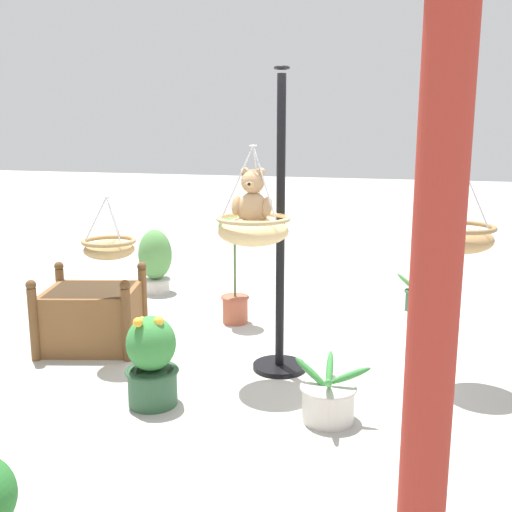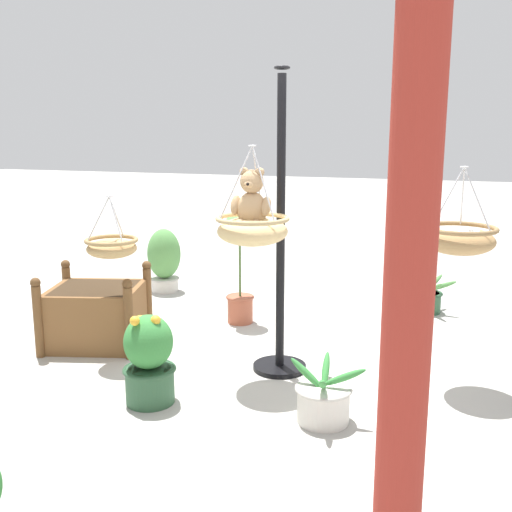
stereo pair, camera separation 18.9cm
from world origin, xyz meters
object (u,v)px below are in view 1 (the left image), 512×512
object	(u,v)px
hanging_basket_right_low	(109,248)
potted_plant_conical_shrub	(152,361)
display_pole_central	(280,281)
greenhouse_pillar_right	(435,285)
potted_plant_fern_front	(155,260)
potted_plant_tall_leafy	(328,398)
potted_plant_flowering_red	(235,263)
teddy_bear	(252,203)
hanging_basket_with_teddy	(253,229)
potted_plant_small_succulent	(419,296)
wooden_planter_box	(92,315)
hanging_basket_left_high	(458,237)

from	to	relation	value
hanging_basket_right_low	potted_plant_conical_shrub	world-z (taller)	hanging_basket_right_low
display_pole_central	greenhouse_pillar_right	world-z (taller)	greenhouse_pillar_right
potted_plant_fern_front	hanging_basket_right_low	bearing A→B (deg)	106.57
display_pole_central	potted_plant_tall_leafy	size ratio (longest dim) A/B	4.41
potted_plant_flowering_red	potted_plant_tall_leafy	distance (m)	2.30
potted_plant_conical_shrub	display_pole_central	bearing A→B (deg)	-128.51
hanging_basket_right_low	potted_plant_flowering_red	bearing A→B (deg)	-117.67
potted_plant_tall_leafy	teddy_bear	bearing A→B (deg)	-36.32
display_pole_central	potted_plant_fern_front	world-z (taller)	display_pole_central
potted_plant_tall_leafy	potted_plant_conical_shrub	size ratio (longest dim) A/B	0.80
greenhouse_pillar_right	hanging_basket_right_low	bearing A→B (deg)	-39.32
hanging_basket_right_low	potted_plant_flowering_red	distance (m)	1.49
greenhouse_pillar_right	potted_plant_flowering_red	distance (m)	3.99
hanging_basket_with_teddy	hanging_basket_right_low	world-z (taller)	hanging_basket_with_teddy
greenhouse_pillar_right	potted_plant_conical_shrub	bearing A→B (deg)	-37.28
display_pole_central	potted_plant_small_succulent	bearing A→B (deg)	-117.28
greenhouse_pillar_right	potted_plant_tall_leafy	bearing A→B (deg)	-67.70
hanging_basket_with_teddy	potted_plant_flowering_red	xyz separation A→B (m)	(0.59, -1.31, -0.58)
greenhouse_pillar_right	hanging_basket_with_teddy	bearing A→B (deg)	-57.50
greenhouse_pillar_right	teddy_bear	bearing A→B (deg)	-57.21
display_pole_central	potted_plant_tall_leafy	world-z (taller)	display_pole_central
hanging_basket_right_low	potted_plant_conical_shrub	xyz separation A→B (m)	(-0.70, 0.68, -0.66)
greenhouse_pillar_right	potted_plant_fern_front	distance (m)	5.45
greenhouse_pillar_right	potted_plant_conical_shrub	world-z (taller)	greenhouse_pillar_right
potted_plant_fern_front	potted_plant_small_succulent	bearing A→B (deg)	-177.65
potted_plant_fern_front	potted_plant_small_succulent	xyz separation A→B (m)	(-3.11, -0.13, -0.24)
teddy_bear	wooden_planter_box	xyz separation A→B (m)	(1.63, -0.32, -1.12)
potted_plant_small_succulent	potted_plant_conical_shrub	bearing A→B (deg)	58.99
display_pole_central	hanging_basket_with_teddy	bearing A→B (deg)	59.04
teddy_bear	potted_plant_flowering_red	world-z (taller)	teddy_bear
teddy_bear	hanging_basket_left_high	size ratio (longest dim) A/B	0.70
teddy_bear	potted_plant_conical_shrub	xyz separation A→B (m)	(0.57, 0.63, -1.09)
hanging_basket_left_high	potted_plant_flowering_red	size ratio (longest dim) A/B	0.57
display_pole_central	potted_plant_fern_front	distance (m)	2.84
hanging_basket_right_low	potted_plant_flowering_red	size ratio (longest dim) A/B	0.46
hanging_basket_right_low	potted_plant_conical_shrub	bearing A→B (deg)	135.68
potted_plant_small_succulent	hanging_basket_right_low	bearing A→B (deg)	42.55
potted_plant_tall_leafy	potted_plant_conical_shrub	bearing A→B (deg)	5.25
potted_plant_flowering_red	potted_plant_fern_front	bearing A→B (deg)	-33.35
greenhouse_pillar_right	potted_plant_fern_front	size ratio (longest dim) A/B	3.73
hanging_basket_with_teddy	potted_plant_fern_front	distance (m)	3.00
teddy_bear	potted_plant_conical_shrub	size ratio (longest dim) A/B	0.67
hanging_basket_left_high	potted_plant_fern_front	distance (m)	3.92
greenhouse_pillar_right	potted_plant_flowering_red	bearing A→B (deg)	-60.50
hanging_basket_with_teddy	hanging_basket_right_low	bearing A→B (deg)	-1.47
greenhouse_pillar_right	potted_plant_fern_front	world-z (taller)	greenhouse_pillar_right
wooden_planter_box	potted_plant_flowering_red	bearing A→B (deg)	-135.50
hanging_basket_right_low	potted_plant_conical_shrub	size ratio (longest dim) A/B	0.76
greenhouse_pillar_right	potted_plant_flowering_red	xyz separation A→B (m)	(1.93, -3.41, -0.76)
hanging_basket_left_high	potted_plant_conical_shrub	distance (m)	2.45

